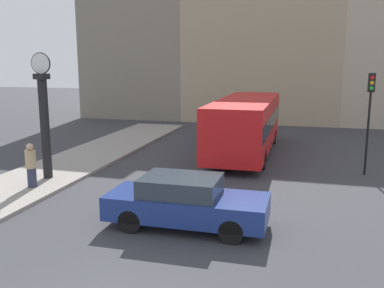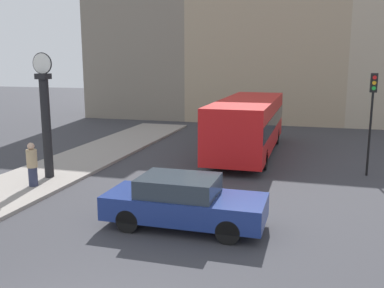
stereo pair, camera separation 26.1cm
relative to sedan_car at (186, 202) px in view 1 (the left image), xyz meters
name	(u,v)px [view 1 (the left image)]	position (x,y,z in m)	size (l,w,h in m)	color
sidewalk_corner	(66,166)	(-6.94, 5.19, -0.67)	(3.36, 25.30, 0.13)	gray
building_row	(259,24)	(-0.64, 22.71, 6.60)	(28.80, 5.00, 15.68)	gray
sedan_car	(186,202)	(0.00, 0.00, 0.00)	(4.50, 1.79, 1.46)	navy
bus_distant	(246,123)	(0.26, 10.11, 0.84)	(2.62, 9.56, 2.76)	red
traffic_light_far	(370,103)	(5.60, 7.34, 2.22)	(0.26, 0.24, 4.16)	black
street_clock	(44,119)	(-6.51, 3.16, 1.71)	(0.81, 0.45, 4.81)	black
pedestrian_tan_coat	(31,165)	(-6.35, 1.93, 0.19)	(0.38, 0.38, 1.61)	#2D334C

